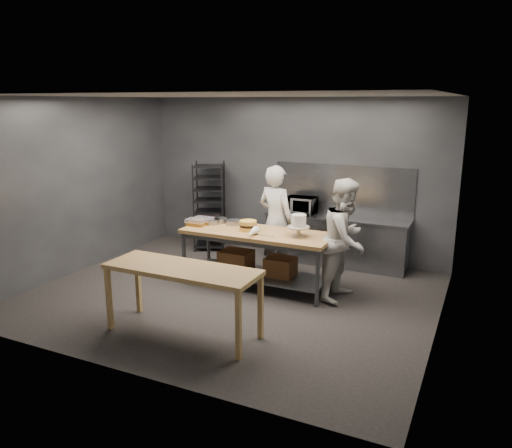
{
  "coord_description": "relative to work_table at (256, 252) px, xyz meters",
  "views": [
    {
      "loc": [
        3.44,
        -6.37,
        2.92
      ],
      "look_at": [
        0.19,
        0.48,
        1.05
      ],
      "focal_mm": 35.0,
      "sensor_mm": 36.0,
      "label": 1
    }
  ],
  "objects": [
    {
      "name": "cake_pans",
      "position": [
        -0.73,
        0.2,
        0.39
      ],
      "size": [
        0.62,
        0.4,
        0.07
      ],
      "color": "gray",
      "rests_on": "work_table"
    },
    {
      "name": "offset_spatula",
      "position": [
        0.16,
        -0.2,
        0.35
      ],
      "size": [
        0.36,
        0.02,
        0.02
      ],
      "color": "slate",
      "rests_on": "work_table"
    },
    {
      "name": "work_table",
      "position": [
        0.0,
        0.0,
        0.0
      ],
      "size": [
        2.4,
        0.9,
        0.92
      ],
      "color": "olive",
      "rests_on": "ground"
    },
    {
      "name": "speed_rack",
      "position": [
        -1.78,
        1.57,
        0.28
      ],
      "size": [
        0.82,
        0.84,
        1.75
      ],
      "color": "black",
      "rests_on": "ground"
    },
    {
      "name": "splashback_panel",
      "position": [
        0.83,
        1.95,
        0.78
      ],
      "size": [
        2.6,
        0.02,
        0.9
      ],
      "primitive_type": "cube",
      "color": "slate",
      "rests_on": "back_counter"
    },
    {
      "name": "chef_behind",
      "position": [
        0.05,
        0.68,
        0.38
      ],
      "size": [
        0.78,
        0.61,
        1.9
      ],
      "primitive_type": "imported",
      "rotation": [
        0.0,
        0.0,
        2.89
      ],
      "color": "silver",
      "rests_on": "ground"
    },
    {
      "name": "pastry_clamshells",
      "position": [
        -1.04,
        -0.01,
        0.4
      ],
      "size": [
        0.36,
        0.37,
        0.11
      ],
      "color": "brown",
      "rests_on": "work_table"
    },
    {
      "name": "near_counter",
      "position": [
        -0.11,
        -1.94,
        0.24
      ],
      "size": [
        2.0,
        0.7,
        0.9
      ],
      "color": "olive",
      "rests_on": "ground"
    },
    {
      "name": "frosted_cake_stand",
      "position": [
        0.72,
        -0.02,
        0.56
      ],
      "size": [
        0.34,
        0.34,
        0.34
      ],
      "color": "#BEB298",
      "rests_on": "work_table"
    },
    {
      "name": "chef_right",
      "position": [
        1.41,
        0.13,
        0.35
      ],
      "size": [
        0.81,
        0.98,
        1.84
      ],
      "primitive_type": "imported",
      "rotation": [
        0.0,
        0.0,
        1.43
      ],
      "color": "beige",
      "rests_on": "ground"
    },
    {
      "name": "ground",
      "position": [
        -0.17,
        -0.53,
        -0.57
      ],
      "size": [
        6.0,
        6.0,
        0.0
      ],
      "primitive_type": "plane",
      "color": "black",
      "rests_on": "ground"
    },
    {
      "name": "piping_bag",
      "position": [
        0.08,
        -0.32,
        0.41
      ],
      "size": [
        0.16,
        0.39,
        0.12
      ],
      "primitive_type": "cone",
      "rotation": [
        1.57,
        0.0,
        0.1
      ],
      "color": "white",
      "rests_on": "work_table"
    },
    {
      "name": "microwave",
      "position": [
        0.15,
        1.65,
        0.48
      ],
      "size": [
        0.54,
        0.37,
        0.3
      ],
      "primitive_type": "imported",
      "color": "black",
      "rests_on": "back_counter"
    },
    {
      "name": "back_wall",
      "position": [
        -0.17,
        1.97,
        0.93
      ],
      "size": [
        6.0,
        0.04,
        3.0
      ],
      "primitive_type": "cube",
      "color": "#4C4F54",
      "rests_on": "ground"
    },
    {
      "name": "layer_cake",
      "position": [
        -0.14,
        -0.01,
        0.43
      ],
      "size": [
        0.27,
        0.27,
        0.16
      ],
      "color": "#EAB14A",
      "rests_on": "work_table"
    },
    {
      "name": "back_counter",
      "position": [
        0.83,
        1.65,
        -0.12
      ],
      "size": [
        2.6,
        0.6,
        0.9
      ],
      "color": "slate",
      "rests_on": "ground"
    }
  ]
}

